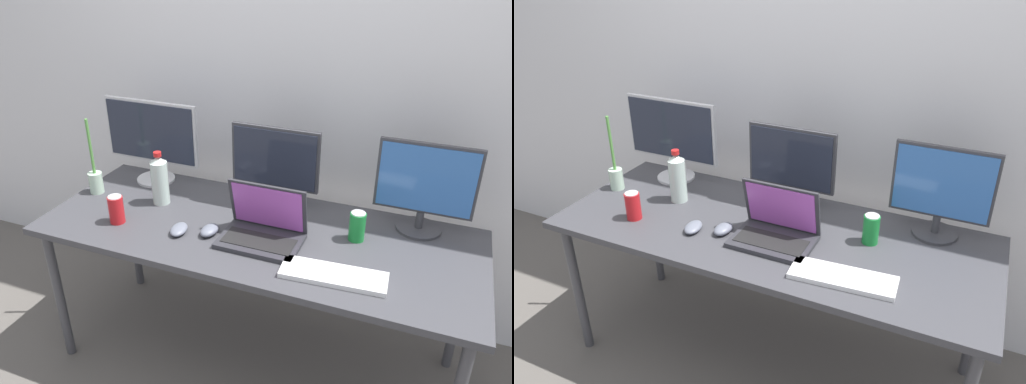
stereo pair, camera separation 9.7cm
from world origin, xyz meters
The scene contains 14 objects.
ground_plane centered at (0.00, 0.00, 0.00)m, with size 16.00×16.00×0.00m, color #5B5651.
wall_back centered at (0.00, 0.59, 1.30)m, with size 7.00×0.08×2.60m, color silver.
work_desk centered at (0.00, 0.00, 0.68)m, with size 1.86×0.73×0.74m.
monitor_left centered at (-0.66, 0.26, 0.97)m, with size 0.50×0.19×0.42m.
monitor_center centered at (0.00, 0.22, 0.94)m, with size 0.40×0.22×0.38m.
monitor_right centered at (0.64, 0.26, 0.95)m, with size 0.40×0.19×0.39m.
laptop_silver centered at (0.06, -0.06, 0.80)m, with size 0.33×0.23×0.24m.
keyboard_main centered at (0.39, -0.21, 0.75)m, with size 0.39×0.13×0.02m, color white.
mouse_by_keyboard centered at (-0.29, -0.14, 0.76)m, with size 0.07×0.11×0.03m, color slate.
mouse_by_laptop centered at (-0.17, -0.11, 0.76)m, with size 0.07×0.10×0.04m, color slate.
water_bottle centered at (-0.50, 0.06, 0.86)m, with size 0.08×0.08×0.26m.
soda_can_near_keyboard centered at (-0.58, -0.17, 0.80)m, with size 0.07×0.07×0.13m.
soda_can_by_laptop centered at (0.41, 0.08, 0.80)m, with size 0.07×0.07×0.13m.
bamboo_vase centered at (-0.85, 0.04, 0.81)m, with size 0.07×0.07×0.37m.
Camera 2 is at (0.77, -1.65, 1.85)m, focal length 35.00 mm.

